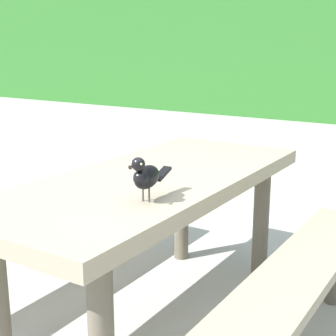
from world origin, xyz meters
TOP-DOWN VIEW (x-y plane):
  - picnic_table_foreground at (-0.27, 0.28)m, footprint 1.69×1.80m
  - bird_grackle at (-0.06, -0.07)m, footprint 0.08×0.29m

SIDE VIEW (x-z plane):
  - picnic_table_foreground at x=-0.27m, z-range 0.19..0.93m
  - bird_grackle at x=-0.06m, z-range 0.75..0.94m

